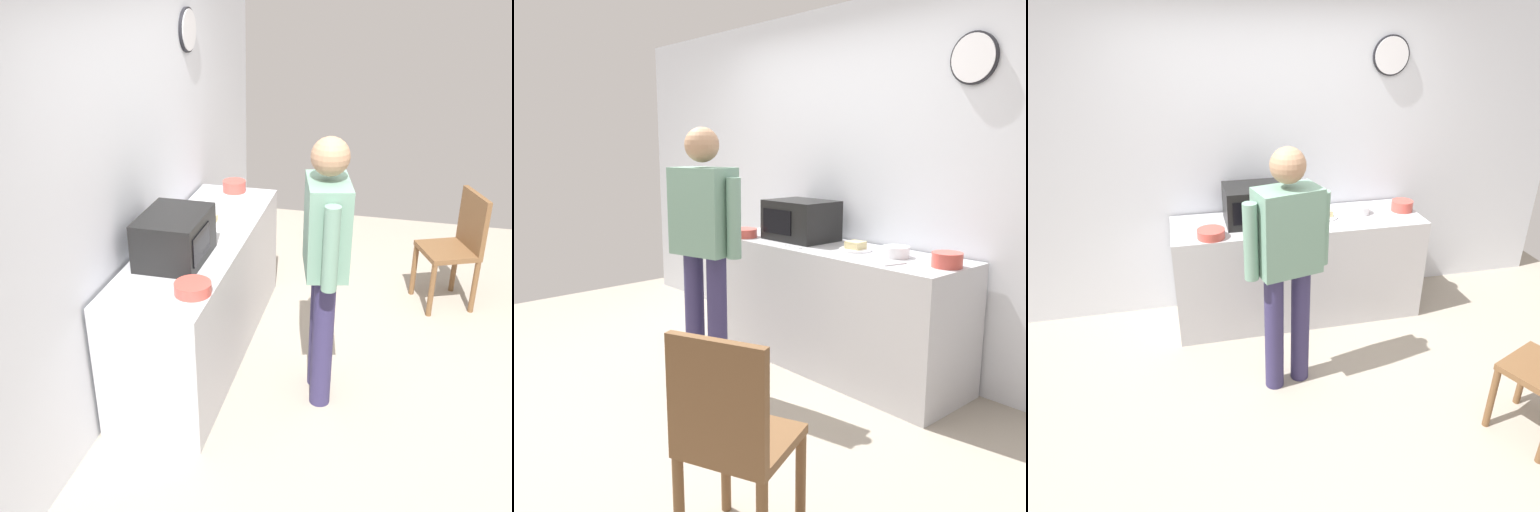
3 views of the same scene
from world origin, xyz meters
The scene contains 11 objects.
ground_plane centered at (0.00, 0.00, 0.00)m, with size 6.00×6.00×0.00m, color #9E9384.
back_wall centered at (0.00, 1.60, 1.30)m, with size 5.40×0.13×2.60m.
kitchen_counter centered at (0.18, 1.22, 0.44)m, with size 2.06×0.62×0.88m, color #B7B7BC.
microwave centered at (-0.17, 1.26, 1.03)m, with size 0.50×0.39×0.30m.
sandwich_plate centered at (0.40, 1.23, 0.91)m, with size 0.22×0.22×0.07m.
salad_bowl centered at (-0.55, 1.02, 0.92)m, with size 0.21×0.21×0.07m, color #C64C42.
cereal_bowl centered at (0.72, 1.25, 0.92)m, with size 0.18×0.18×0.07m, color white.
mixing_bowl centered at (1.10, 1.23, 0.93)m, with size 0.18×0.18×0.09m, color #C64C42.
fork_utensil centered at (0.86, 1.05, 0.89)m, with size 0.17×0.02×0.01m, color silver.
spoon_utensil centered at (0.03, 1.00, 0.89)m, with size 0.17×0.02×0.01m, color silver.
person_standing centered at (-0.12, 0.34, 1.00)m, with size 0.58×0.32×1.71m.
Camera 3 is at (-0.75, -2.36, 2.36)m, focal length 33.94 mm.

